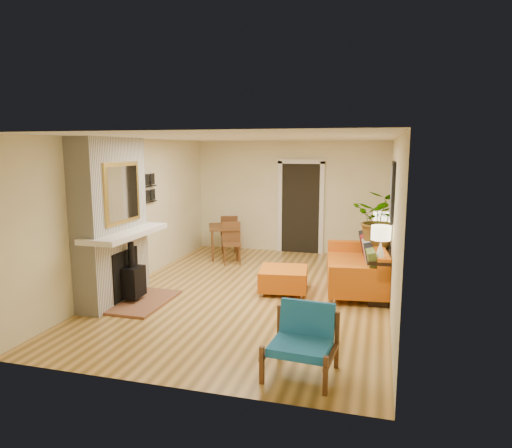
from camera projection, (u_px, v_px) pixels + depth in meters
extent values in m
plane|color=tan|center=(253.00, 292.00, 7.80)|extent=(6.50, 6.50, 0.00)
plane|color=white|center=(253.00, 138.00, 7.37)|extent=(6.50, 6.50, 0.00)
plane|color=#FCF1C5|center=(290.00, 197.00, 10.68)|extent=(4.50, 0.00, 4.50)
plane|color=#FCF1C5|center=(163.00, 264.00, 4.49)|extent=(4.50, 0.00, 4.50)
plane|color=#FCF1C5|center=(132.00, 212.00, 8.17)|extent=(0.00, 6.50, 6.50)
plane|color=#FCF1C5|center=(394.00, 223.00, 7.00)|extent=(0.00, 6.50, 6.50)
cube|color=black|center=(301.00, 208.00, 10.62)|extent=(0.88, 0.06, 2.10)
cube|color=white|center=(280.00, 208.00, 10.74)|extent=(0.10, 0.08, 2.18)
cube|color=white|center=(322.00, 209.00, 10.49)|extent=(0.10, 0.08, 2.18)
cube|color=white|center=(301.00, 161.00, 10.44)|extent=(1.08, 0.08, 0.10)
cube|color=black|center=(393.00, 191.00, 7.31)|extent=(0.04, 0.85, 0.95)
cube|color=slate|center=(391.00, 191.00, 7.32)|extent=(0.01, 0.70, 0.80)
cube|color=black|center=(144.00, 203.00, 8.48)|extent=(0.06, 0.95, 0.02)
cube|color=black|center=(143.00, 187.00, 8.43)|extent=(0.06, 0.95, 0.02)
cube|color=white|center=(109.00, 185.00, 7.08)|extent=(0.42, 1.50, 1.48)
cube|color=white|center=(113.00, 267.00, 7.29)|extent=(0.42, 1.50, 1.12)
cube|color=white|center=(126.00, 233.00, 7.13)|extent=(0.60, 1.68, 0.08)
cube|color=black|center=(126.00, 274.00, 7.25)|extent=(0.03, 0.72, 0.78)
cube|color=brown|center=(143.00, 302.00, 7.25)|extent=(0.75, 1.30, 0.04)
cube|color=black|center=(132.00, 282.00, 7.24)|extent=(0.30, 0.36, 0.48)
cylinder|color=black|center=(131.00, 255.00, 7.17)|extent=(0.10, 0.10, 0.40)
cube|color=gold|center=(122.00, 193.00, 7.04)|extent=(0.04, 0.95, 0.95)
cube|color=silver|center=(123.00, 193.00, 7.03)|extent=(0.01, 0.82, 0.82)
cylinder|color=silver|center=(334.00, 300.00, 7.21)|extent=(0.05, 0.05, 0.10)
cylinder|color=silver|center=(382.00, 303.00, 7.10)|extent=(0.05, 0.05, 0.10)
cylinder|color=silver|center=(332.00, 269.00, 9.09)|extent=(0.05, 0.05, 0.10)
cylinder|color=silver|center=(370.00, 270.00, 8.99)|extent=(0.05, 0.05, 0.10)
cube|color=orange|center=(354.00, 272.00, 8.07)|extent=(1.19, 2.28, 0.31)
cube|color=orange|center=(376.00, 255.00, 7.96)|extent=(0.47, 2.19, 0.36)
cube|color=orange|center=(359.00, 273.00, 7.05)|extent=(0.95, 0.30, 0.21)
cube|color=orange|center=(352.00, 246.00, 8.99)|extent=(0.95, 0.30, 0.21)
cube|color=#4F642A|center=(373.00, 263.00, 7.16)|extent=(0.26, 0.44, 0.43)
cube|color=black|center=(370.00, 257.00, 7.57)|extent=(0.26, 0.44, 0.43)
cube|color=#9C9D98|center=(368.00, 252.00, 7.97)|extent=(0.26, 0.44, 0.43)
cube|color=maroon|center=(366.00, 247.00, 8.32)|extent=(0.26, 0.44, 0.43)
cube|color=black|center=(364.00, 243.00, 8.73)|extent=(0.26, 0.44, 0.43)
cylinder|color=silver|center=(262.00, 295.00, 7.56)|extent=(0.04, 0.04, 0.06)
cylinder|color=silver|center=(301.00, 296.00, 7.47)|extent=(0.04, 0.04, 0.06)
cylinder|color=silver|center=(267.00, 283.00, 8.19)|extent=(0.04, 0.04, 0.06)
cylinder|color=silver|center=(303.00, 285.00, 8.10)|extent=(0.04, 0.04, 0.06)
cube|color=orange|center=(283.00, 278.00, 7.80)|extent=(0.89, 0.89, 0.34)
cube|color=brown|center=(271.00, 346.00, 5.01)|extent=(0.10, 0.70, 0.05)
cube|color=brown|center=(262.00, 365.00, 4.74)|extent=(0.05, 0.05, 0.41)
cube|color=brown|center=(279.00, 332.00, 5.29)|extent=(0.05, 0.05, 0.65)
cube|color=brown|center=(332.00, 356.00, 4.78)|extent=(0.10, 0.70, 0.05)
cube|color=brown|center=(326.00, 376.00, 4.51)|extent=(0.05, 0.05, 0.41)
cube|color=brown|center=(337.00, 340.00, 5.06)|extent=(0.05, 0.05, 0.65)
cube|color=blue|center=(301.00, 346.00, 4.89)|extent=(0.66, 0.63, 0.09)
cube|color=blue|center=(307.00, 317.00, 5.11)|extent=(0.62, 0.21, 0.38)
cube|color=brown|center=(224.00, 227.00, 10.19)|extent=(0.96, 1.11, 0.04)
cylinder|color=brown|center=(213.00, 246.00, 9.83)|extent=(0.05, 0.05, 0.68)
cylinder|color=brown|center=(237.00, 246.00, 9.88)|extent=(0.05, 0.05, 0.68)
cylinder|color=brown|center=(212.00, 239.00, 10.62)|extent=(0.05, 0.05, 0.68)
cylinder|color=brown|center=(235.00, 239.00, 10.67)|extent=(0.05, 0.05, 0.68)
cube|color=brown|center=(232.00, 244.00, 9.65)|extent=(0.51, 0.51, 0.04)
cube|color=brown|center=(231.00, 232.00, 9.80)|extent=(0.38, 0.18, 0.43)
cylinder|color=brown|center=(225.00, 256.00, 9.51)|extent=(0.04, 0.04, 0.41)
cylinder|color=brown|center=(240.00, 256.00, 9.55)|extent=(0.04, 0.04, 0.41)
cylinder|color=brown|center=(224.00, 253.00, 9.83)|extent=(0.04, 0.04, 0.41)
cylinder|color=brown|center=(239.00, 252.00, 9.86)|extent=(0.04, 0.04, 0.41)
cube|color=brown|center=(229.00, 234.00, 10.85)|extent=(0.51, 0.51, 0.04)
cube|color=brown|center=(229.00, 225.00, 10.63)|extent=(0.38, 0.18, 0.43)
cylinder|color=brown|center=(223.00, 244.00, 10.71)|extent=(0.04, 0.04, 0.41)
cylinder|color=brown|center=(236.00, 244.00, 10.75)|extent=(0.04, 0.04, 0.41)
cylinder|color=brown|center=(222.00, 241.00, 11.02)|extent=(0.04, 0.04, 0.41)
cylinder|color=brown|center=(235.00, 241.00, 11.06)|extent=(0.04, 0.04, 0.41)
cube|color=black|center=(380.00, 251.00, 7.76)|extent=(0.34, 1.85, 0.05)
cube|color=black|center=(379.00, 286.00, 7.01)|extent=(0.30, 0.04, 0.68)
cube|color=black|center=(379.00, 260.00, 8.63)|extent=(0.30, 0.04, 0.68)
cone|color=white|center=(380.00, 251.00, 7.01)|extent=(0.18, 0.18, 0.30)
cylinder|color=white|center=(381.00, 239.00, 6.98)|extent=(0.03, 0.03, 0.06)
cylinder|color=#FFEABF|center=(381.00, 233.00, 6.96)|extent=(0.30, 0.30, 0.22)
cone|color=white|center=(381.00, 233.00, 8.45)|extent=(0.18, 0.18, 0.30)
cylinder|color=white|center=(381.00, 224.00, 8.42)|extent=(0.03, 0.03, 0.06)
cylinder|color=#FFEABF|center=(381.00, 218.00, 8.40)|extent=(0.30, 0.30, 0.22)
imported|color=#1E5919|center=(381.00, 219.00, 7.88)|extent=(1.10, 1.03, 0.99)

